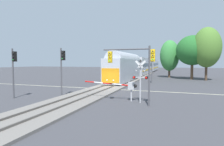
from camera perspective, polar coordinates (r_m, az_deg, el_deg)
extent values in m
plane|color=#3D3D42|center=(25.01, -2.11, -4.99)|extent=(220.00, 220.00, 0.00)
cube|color=beige|center=(25.01, -2.11, -4.99)|extent=(44.00, 0.20, 0.01)
cube|color=slate|center=(25.00, -2.11, -4.79)|extent=(4.40, 80.00, 0.18)
cube|color=#56514C|center=(25.24, -3.63, -4.35)|extent=(0.10, 80.00, 0.14)
cube|color=#56514C|center=(24.73, -0.55, -4.50)|extent=(0.10, 80.00, 0.14)
cube|color=#B2B7C1|center=(35.25, 4.31, 1.13)|extent=(3.00, 17.84, 3.90)
cube|color=orange|center=(26.74, -0.54, -0.82)|extent=(2.76, 0.08, 2.15)
cylinder|color=#B2B7C1|center=(35.23, 4.32, 4.10)|extent=(2.76, 16.05, 2.76)
sphere|color=#F4F2CC|center=(26.96, -1.55, -2.24)|extent=(0.24, 0.24, 0.24)
sphere|color=#F4F2CC|center=(26.63, 0.47, -2.31)|extent=(0.24, 0.24, 0.24)
cube|color=silver|center=(56.10, 9.81, 2.26)|extent=(3.00, 22.95, 4.60)
cube|color=black|center=(55.87, 11.35, 2.55)|extent=(0.04, 20.66, 0.90)
cube|color=gold|center=(55.91, 11.34, 1.07)|extent=(0.04, 21.12, 0.36)
cube|color=silver|center=(79.74, 12.54, 2.54)|extent=(3.00, 22.95, 4.60)
cube|color=black|center=(79.58, 13.62, 2.74)|extent=(0.04, 20.66, 0.90)
cube|color=gold|center=(79.61, 13.61, 1.69)|extent=(0.04, 21.12, 0.36)
cylinder|color=#B7B7BC|center=(17.22, 6.03, -6.96)|extent=(0.14, 0.14, 1.10)
cube|color=#B7B7BC|center=(17.09, 6.05, -3.99)|extent=(0.56, 0.40, 0.70)
sphere|color=black|center=(17.01, 7.20, -4.03)|extent=(0.36, 0.36, 0.36)
cylinder|color=red|center=(17.19, 4.51, -3.85)|extent=(0.95, 0.12, 0.17)
cylinder|color=white|center=(17.44, 1.50, -3.57)|extent=(0.95, 0.12, 0.17)
cylinder|color=red|center=(17.74, -1.42, -3.30)|extent=(0.95, 0.12, 0.17)
cylinder|color=white|center=(18.08, -4.23, -3.02)|extent=(0.95, 0.12, 0.17)
cylinder|color=red|center=(18.47, -6.93, -2.75)|extent=(0.95, 0.12, 0.17)
sphere|color=red|center=(18.68, -8.24, -2.61)|extent=(0.14, 0.14, 0.14)
cylinder|color=#B2B2B7|center=(16.47, 8.83, -2.93)|extent=(0.14, 0.14, 3.67)
cube|color=white|center=(16.36, 8.86, 2.25)|extent=(0.98, 0.05, 0.98)
cube|color=white|center=(16.36, 8.86, 2.25)|extent=(0.98, 0.05, 0.98)
cube|color=#B2B2B7|center=(16.43, 8.84, -1.40)|extent=(1.10, 0.08, 0.08)
cylinder|color=black|center=(16.44, 6.89, -1.38)|extent=(0.26, 0.18, 0.26)
cylinder|color=black|center=(16.25, 10.69, -1.47)|extent=(0.26, 0.18, 0.26)
sphere|color=red|center=(16.34, 6.82, -1.41)|extent=(0.20, 0.20, 0.20)
sphere|color=red|center=(16.15, 10.64, -1.50)|extent=(0.20, 0.20, 0.20)
cone|color=black|center=(16.38, 8.89, 3.89)|extent=(0.28, 0.28, 0.22)
cylinder|color=#4C4C51|center=(15.25, 11.54, -0.99)|extent=(0.16, 0.16, 4.98)
cube|color=gold|center=(15.18, 12.67, 5.36)|extent=(0.34, 0.26, 1.00)
sphere|color=#262626|center=(15.05, 12.62, 6.60)|extent=(0.20, 0.20, 0.20)
cylinder|color=gold|center=(15.02, 12.61, 6.61)|extent=(0.24, 0.10, 0.24)
sphere|color=#262626|center=(15.03, 12.60, 5.38)|extent=(0.20, 0.20, 0.20)
cylinder|color=gold|center=(15.00, 12.59, 5.39)|extent=(0.24, 0.10, 0.24)
sphere|color=green|center=(15.02, 12.59, 4.16)|extent=(0.20, 0.20, 0.20)
cylinder|color=gold|center=(14.99, 12.57, 4.17)|extent=(0.24, 0.10, 0.24)
cylinder|color=#4C4C51|center=(15.63, 4.30, 7.39)|extent=(3.99, 0.12, 0.12)
cube|color=gold|center=(16.00, -0.58, 4.98)|extent=(0.34, 0.26, 1.00)
sphere|color=#262626|center=(15.88, -0.76, 6.15)|extent=(0.20, 0.20, 0.20)
cylinder|color=gold|center=(15.85, -0.80, 6.15)|extent=(0.24, 0.10, 0.24)
sphere|color=#262626|center=(15.86, -0.76, 4.99)|extent=(0.20, 0.20, 0.20)
cylinder|color=gold|center=(15.83, -0.80, 4.99)|extent=(0.24, 0.10, 0.24)
sphere|color=green|center=(15.86, -0.76, 3.84)|extent=(0.20, 0.20, 0.20)
cylinder|color=gold|center=(15.83, -0.80, 3.84)|extent=(0.24, 0.10, 0.24)
cylinder|color=#4C4C51|center=(32.84, 12.34, 1.45)|extent=(0.16, 0.16, 5.17)
cube|color=black|center=(32.80, 12.87, 4.56)|extent=(0.34, 0.26, 1.00)
sphere|color=#262626|center=(32.66, 12.85, 5.13)|extent=(0.20, 0.20, 0.20)
cylinder|color=black|center=(32.63, 12.84, 5.13)|extent=(0.24, 0.10, 0.24)
sphere|color=#262626|center=(32.65, 12.84, 4.57)|extent=(0.20, 0.20, 0.20)
cylinder|color=black|center=(32.62, 12.84, 4.57)|extent=(0.24, 0.10, 0.24)
sphere|color=green|center=(32.65, 12.83, 4.01)|extent=(0.20, 0.20, 0.20)
cylinder|color=black|center=(32.62, 12.83, 4.01)|extent=(0.24, 0.10, 0.24)
cylinder|color=#4C4C51|center=(20.82, -28.52, -0.15)|extent=(0.16, 0.16, 5.00)
cube|color=black|center=(20.60, -28.13, 4.56)|extent=(0.34, 0.26, 1.00)
sphere|color=#262626|center=(20.51, -28.46, 5.46)|extent=(0.20, 0.20, 0.20)
cylinder|color=black|center=(20.49, -28.52, 5.46)|extent=(0.24, 0.10, 0.24)
sphere|color=#262626|center=(20.49, -28.43, 4.56)|extent=(0.20, 0.20, 0.20)
cylinder|color=black|center=(20.47, -28.50, 4.56)|extent=(0.24, 0.10, 0.24)
sphere|color=green|center=(20.49, -28.41, 3.67)|extent=(0.20, 0.20, 0.20)
cylinder|color=black|center=(20.47, -28.47, 3.67)|extent=(0.24, 0.10, 0.24)
cylinder|color=#4C4C51|center=(20.08, -15.56, 0.21)|extent=(0.16, 0.16, 5.14)
cube|color=black|center=(19.91, -14.98, 5.30)|extent=(0.34, 0.26, 1.00)
sphere|color=#262626|center=(19.80, -15.23, 6.23)|extent=(0.20, 0.20, 0.20)
cylinder|color=black|center=(19.77, -15.28, 6.24)|extent=(0.24, 0.10, 0.24)
sphere|color=#262626|center=(19.78, -15.22, 5.31)|extent=(0.20, 0.20, 0.20)
cylinder|color=black|center=(19.76, -15.27, 5.31)|extent=(0.24, 0.10, 0.24)
sphere|color=green|center=(19.77, -15.20, 4.38)|extent=(0.20, 0.20, 0.20)
cylinder|color=black|center=(19.75, -15.25, 4.38)|extent=(0.24, 0.10, 0.24)
cylinder|color=#4C3828|center=(45.97, 17.44, 0.23)|extent=(0.50, 0.50, 2.51)
ellipsoid|color=#38843D|center=(45.93, 17.53, 5.22)|extent=(4.47, 4.47, 7.32)
cylinder|color=#4C3828|center=(41.12, 27.32, 0.43)|extent=(0.47, 0.47, 3.60)
ellipsoid|color=#4C7A2D|center=(41.19, 27.50, 7.12)|extent=(5.34, 5.34, 8.01)
cylinder|color=brown|center=(42.30, 23.69, 0.73)|extent=(0.56, 0.56, 3.82)
ellipsoid|color=#236628|center=(42.34, 23.83, 6.51)|extent=(6.63, 6.63, 6.30)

